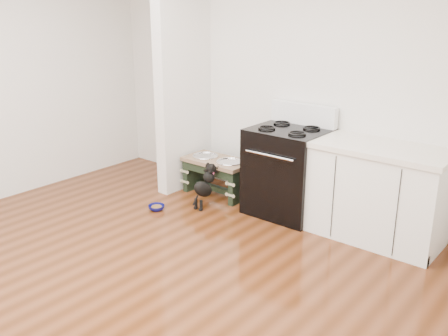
% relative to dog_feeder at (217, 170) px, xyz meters
% --- Properties ---
extents(ground, '(5.00, 5.00, 0.00)m').
position_rel_dog_feeder_xyz_m(ground, '(0.66, -2.09, -0.31)').
color(ground, '#431F0C').
rests_on(ground, ground).
extents(room_shell, '(5.00, 5.00, 5.00)m').
position_rel_dog_feeder_xyz_m(room_shell, '(0.66, -2.09, 1.31)').
color(room_shell, silver).
rests_on(room_shell, ground).
extents(partition_wall, '(0.15, 0.80, 2.70)m').
position_rel_dog_feeder_xyz_m(partition_wall, '(-0.51, 0.01, 1.04)').
color(partition_wall, silver).
rests_on(partition_wall, ground).
extents(oven_range, '(0.76, 0.69, 1.14)m').
position_rel_dog_feeder_xyz_m(oven_range, '(0.91, 0.07, 0.17)').
color(oven_range, black).
rests_on(oven_range, ground).
extents(cabinet_run, '(1.24, 0.64, 0.91)m').
position_rel_dog_feeder_xyz_m(cabinet_run, '(1.89, 0.09, 0.15)').
color(cabinet_run, white).
rests_on(cabinet_run, ground).
extents(dog_feeder, '(0.79, 0.42, 0.45)m').
position_rel_dog_feeder_xyz_m(dog_feeder, '(0.00, 0.00, 0.00)').
color(dog_feeder, black).
rests_on(dog_feeder, ground).
extents(puppy, '(0.14, 0.40, 0.48)m').
position_rel_dog_feeder_xyz_m(puppy, '(0.14, -0.36, -0.04)').
color(puppy, black).
rests_on(puppy, ground).
extents(floor_bowl, '(0.22, 0.22, 0.06)m').
position_rel_dog_feeder_xyz_m(floor_bowl, '(-0.21, -0.78, -0.28)').
color(floor_bowl, '#0B0D52').
rests_on(floor_bowl, ground).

